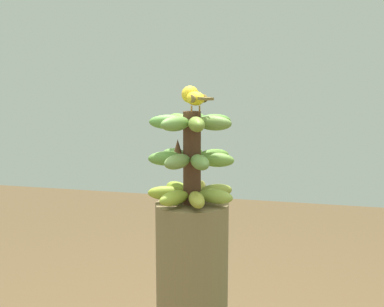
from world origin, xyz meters
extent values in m
cylinder|color=#4C2D1E|center=(0.00, 0.00, 1.15)|extent=(0.05, 0.05, 0.28)
ellipsoid|color=#91A634|center=(-0.07, 0.04, 1.03)|extent=(0.12, 0.09, 0.04)
ellipsoid|color=olive|center=(-0.07, -0.03, 1.03)|extent=(0.12, 0.09, 0.04)
ellipsoid|color=#8DA43F|center=(-0.02, -0.08, 1.03)|extent=(0.07, 0.12, 0.04)
ellipsoid|color=olive|center=(0.05, -0.06, 1.03)|extent=(0.10, 0.12, 0.04)
ellipsoid|color=#9D9637|center=(0.08, 0.00, 1.03)|extent=(0.12, 0.05, 0.04)
ellipsoid|color=#8BA72E|center=(0.05, 0.06, 1.03)|extent=(0.11, 0.12, 0.04)
ellipsoid|color=#92A72F|center=(-0.01, 0.08, 1.03)|extent=(0.06, 0.12, 0.04)
ellipsoid|color=#6B9C46|center=(0.04, 0.06, 1.15)|extent=(0.10, 0.12, 0.04)
ellipsoid|color=#5D8F3B|center=(-0.02, 0.07, 1.15)|extent=(0.08, 0.12, 0.04)
ellipsoid|color=olive|center=(-0.07, 0.03, 1.15)|extent=(0.12, 0.08, 0.04)
ellipsoid|color=olive|center=(-0.07, -0.04, 1.15)|extent=(0.12, 0.10, 0.04)
ellipsoid|color=olive|center=(-0.01, -0.08, 1.15)|extent=(0.06, 0.12, 0.04)
ellipsoid|color=#679A37|center=(0.05, -0.06, 1.15)|extent=(0.11, 0.11, 0.04)
ellipsoid|color=#619538|center=(0.08, 0.01, 1.15)|extent=(0.12, 0.05, 0.04)
ellipsoid|color=olive|center=(-0.02, -0.07, 1.26)|extent=(0.07, 0.12, 0.04)
ellipsoid|color=#5C9538|center=(0.04, -0.06, 1.26)|extent=(0.10, 0.12, 0.04)
ellipsoid|color=#5E9540|center=(0.07, 0.00, 1.26)|extent=(0.12, 0.05, 0.04)
ellipsoid|color=#629834|center=(0.05, 0.06, 1.26)|extent=(0.11, 0.12, 0.04)
ellipsoid|color=#5E9741|center=(-0.01, 0.07, 1.26)|extent=(0.06, 0.12, 0.04)
ellipsoid|color=#6A9444|center=(-0.06, 0.03, 1.26)|extent=(0.12, 0.09, 0.04)
ellipsoid|color=olive|center=(-0.07, -0.03, 1.26)|extent=(0.12, 0.09, 0.04)
cone|color=brown|center=(-0.01, 0.04, 1.17)|extent=(0.04, 0.04, 0.06)
cone|color=brown|center=(0.04, 0.02, 1.17)|extent=(0.04, 0.04, 0.06)
cylinder|color=#C68933|center=(0.01, -0.02, 1.30)|extent=(0.01, 0.00, 0.02)
cylinder|color=#C68933|center=(-0.01, 0.00, 1.30)|extent=(0.00, 0.01, 0.02)
ellipsoid|color=yellow|center=(0.00, -0.01, 1.33)|extent=(0.10, 0.09, 0.04)
ellipsoid|color=brown|center=(0.01, -0.03, 1.33)|extent=(0.06, 0.05, 0.03)
ellipsoid|color=brown|center=(-0.01, 0.00, 1.33)|extent=(0.06, 0.05, 0.03)
cube|color=brown|center=(-0.05, -0.05, 1.33)|extent=(0.06, 0.05, 0.01)
sphere|color=yellow|center=(0.03, 0.01, 1.34)|extent=(0.05, 0.05, 0.05)
sphere|color=black|center=(0.03, 0.03, 1.34)|extent=(0.01, 0.01, 0.01)
cone|color=orange|center=(0.06, 0.03, 1.34)|extent=(0.03, 0.03, 0.02)
camera|label=1|loc=(-1.42, -0.35, 1.39)|focal=45.39mm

